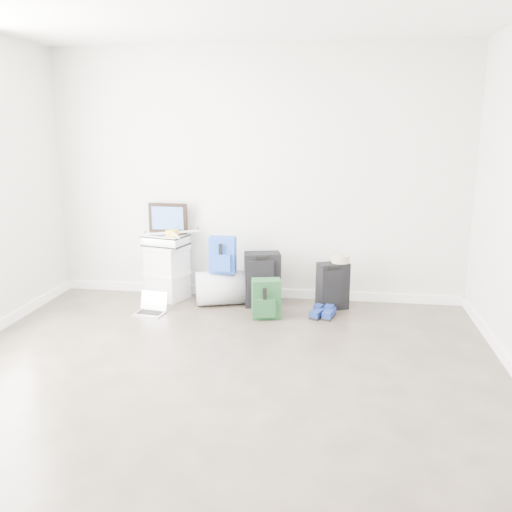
% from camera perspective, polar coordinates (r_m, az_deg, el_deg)
% --- Properties ---
extents(ground, '(5.00, 5.00, 0.00)m').
position_cam_1_polar(ground, '(3.87, -5.43, -15.43)').
color(ground, '#363027').
rests_on(ground, ground).
extents(room_envelope, '(4.52, 5.02, 2.71)m').
position_cam_1_polar(room_envelope, '(3.41, -6.01, 10.94)').
color(room_envelope, silver).
rests_on(room_envelope, ground).
extents(boxes_stack, '(0.52, 0.48, 0.60)m').
position_cam_1_polar(boxes_stack, '(6.07, -9.32, -1.66)').
color(boxes_stack, silver).
rests_on(boxes_stack, ground).
extents(briefcase, '(0.50, 0.42, 0.12)m').
position_cam_1_polar(briefcase, '(5.99, -9.45, 1.67)').
color(briefcase, '#B2B2B7').
rests_on(briefcase, boxes_stack).
extents(painting, '(0.44, 0.05, 0.33)m').
position_cam_1_polar(painting, '(6.04, -9.26, 3.97)').
color(painting, black).
rests_on(painting, briefcase).
extents(drone, '(0.54, 0.54, 0.05)m').
position_cam_1_polar(drone, '(5.93, -8.81, 2.46)').
color(drone, gold).
rests_on(drone, briefcase).
extents(duffel_bag, '(0.67, 0.52, 0.36)m').
position_cam_1_polar(duffel_bag, '(5.83, -3.43, -3.37)').
color(duffel_bag, gray).
rests_on(duffel_bag, ground).
extents(blue_backpack, '(0.28, 0.21, 0.38)m').
position_cam_1_polar(blue_backpack, '(5.71, -3.54, 0.05)').
color(blue_backpack, '#1B42B3').
rests_on(blue_backpack, duffel_bag).
extents(large_suitcase, '(0.41, 0.31, 0.58)m').
position_cam_1_polar(large_suitcase, '(5.74, 0.66, -2.49)').
color(large_suitcase, black).
rests_on(large_suitcase, ground).
extents(green_backpack, '(0.31, 0.26, 0.40)m').
position_cam_1_polar(green_backpack, '(5.40, 1.07, -4.61)').
color(green_backpack, '#12331A').
rests_on(green_backpack, ground).
extents(carry_on, '(0.36, 0.31, 0.49)m').
position_cam_1_polar(carry_on, '(5.71, 8.07, -3.16)').
color(carry_on, black).
rests_on(carry_on, ground).
extents(shoes, '(0.27, 0.26, 0.08)m').
position_cam_1_polar(shoes, '(5.51, 7.14, -6.03)').
color(shoes, black).
rests_on(shoes, ground).
extents(rolled_rug, '(0.19, 0.19, 0.57)m').
position_cam_1_polar(rolled_rug, '(5.75, 8.79, -2.68)').
color(rolled_rug, tan).
rests_on(rolled_rug, ground).
extents(laptop, '(0.32, 0.25, 0.21)m').
position_cam_1_polar(laptop, '(5.70, -10.93, -5.38)').
color(laptop, silver).
rests_on(laptop, ground).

